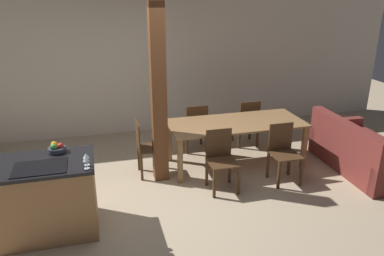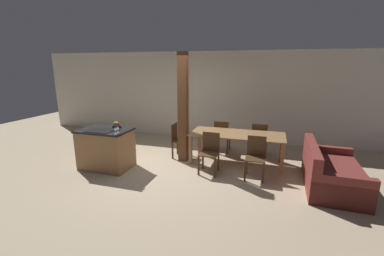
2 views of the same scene
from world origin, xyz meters
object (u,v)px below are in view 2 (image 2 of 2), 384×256
dining_table (237,137)px  wine_glass_middle (118,128)px  couch (330,173)px  dining_chair_far_left (222,135)px  dining_chair_far_right (259,139)px  dining_chair_near_left (210,152)px  dining_chair_near_right (256,156)px  timber_post (183,108)px  wine_glass_near (115,129)px  kitchen_island (106,148)px  fruit_bowl (117,125)px  dining_chair_head_end (179,139)px

dining_table → wine_glass_middle: bearing=-148.9°
wine_glass_middle → couch: (4.18, 0.68, -0.75)m
dining_chair_far_left → dining_chair_far_right: same height
dining_chair_near_left → couch: (2.38, -0.00, -0.19)m
dining_chair_far_left → couch: bearing=149.7°
dining_chair_near_right → timber_post: 2.01m
wine_glass_near → dining_chair_far_left: wine_glass_near is taller
kitchen_island → dining_chair_far_left: bearing=38.8°
kitchen_island → dining_chair_near_right: 3.30m
dining_chair_near_right → couch: bearing=-0.1°
dining_chair_near_right → dining_chair_far_right: 1.38m
dining_chair_near_left → dining_chair_far_left: 1.38m
couch → wine_glass_middle: bearing=100.9°
fruit_bowl → timber_post: 1.58m
dining_table → dining_chair_far_left: dining_chair_far_left is taller
wine_glass_middle → dining_chair_near_left: (1.80, 0.69, -0.56)m
couch → timber_post: (-3.16, 0.52, 1.02)m
wine_glass_middle → dining_chair_near_right: size_ratio=0.17×
wine_glass_near → wine_glass_middle: (0.00, 0.08, 0.00)m
wine_glass_middle → dining_chair_head_end: size_ratio=0.17×
fruit_bowl → dining_chair_far_left: 2.72m
wine_glass_middle → couch: size_ratio=0.08×
dining_chair_near_left → couch: size_ratio=0.49×
dining_chair_near_left → dining_chair_far_left: bearing=90.0°
wine_glass_near → dining_chair_near_left: size_ratio=0.17×
wine_glass_near → dining_chair_near_left: wine_glass_near is taller
fruit_bowl → timber_post: timber_post is taller
wine_glass_near → timber_post: 1.67m
dining_chair_far_right → dining_chair_far_left: bearing=0.0°
dining_chair_head_end → couch: (3.35, -0.70, -0.19)m
fruit_bowl → wine_glass_middle: size_ratio=1.43×
dining_table → dining_chair_near_left: size_ratio=2.50×
dining_chair_near_left → dining_chair_far_left: same height
wine_glass_near → dining_chair_far_right: (2.78, 2.16, -0.56)m
dining_chair_near_right → dining_chair_far_right: (0.00, 1.38, 0.00)m
dining_chair_near_right → timber_post: timber_post is taller
fruit_bowl → dining_chair_head_end: size_ratio=0.24×
kitchen_island → fruit_bowl: 0.58m
dining_chair_far_left → couch: dining_chair_far_left is taller
couch → dining_chair_far_left: bearing=61.4°
timber_post → dining_chair_far_right: bearing=26.2°
wine_glass_middle → dining_chair_far_left: (1.80, 2.07, -0.56)m
dining_chair_near_left → dining_chair_far_right: same height
couch → fruit_bowl: bearing=94.2°
timber_post → wine_glass_middle: bearing=-130.2°
kitchen_island → couch: (4.67, 0.46, -0.18)m
dining_chair_far_left → couch: 2.76m
fruit_bowl → dining_chair_near_left: bearing=5.6°
dining_chair_near_right → dining_chair_head_end: (-1.94, 0.69, 0.00)m
kitchen_island → dining_chair_far_left: (2.30, 1.85, 0.01)m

